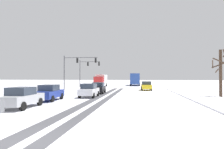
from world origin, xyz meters
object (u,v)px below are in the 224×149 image
traffic_signal_near_left (76,65)px  traffic_signal_far_left (87,68)px  bare_tree_sidewalk_mid (221,70)px  car_yellow_cab_lead (146,86)px  car_blue_fourth (49,93)px  car_black_second (98,88)px  bus_oncoming (135,78)px  box_truck_delivery (101,80)px  car_white_third (89,90)px  car_silver_fifth (22,97)px

traffic_signal_near_left → traffic_signal_far_left: same height
traffic_signal_far_left → bare_tree_sidewalk_mid: traffic_signal_far_left is taller
traffic_signal_near_left → car_yellow_cab_lead: bearing=1.4°
car_blue_fourth → traffic_signal_near_left: bearing=99.4°
car_yellow_cab_lead → car_black_second: 10.63m
bus_oncoming → box_truck_delivery: (-8.19, -9.53, -0.36)m
car_yellow_cab_lead → car_white_third: bearing=-119.0°
car_blue_fourth → bare_tree_sidewalk_mid: size_ratio=0.72×
bare_tree_sidewalk_mid → box_truck_delivery: bearing=130.7°
car_black_second → box_truck_delivery: (-3.32, 18.83, 0.82)m
traffic_signal_near_left → bare_tree_sidewalk_mid: bearing=-26.3°
traffic_signal_far_left → car_silver_fifth: (3.35, -31.41, -3.78)m
traffic_signal_far_left → car_black_second: size_ratio=1.55×
car_black_second → car_silver_fifth: size_ratio=1.01×
car_blue_fourth → box_truck_delivery: bearing=90.3°
traffic_signal_far_left → box_truck_delivery: bearing=24.7°
traffic_signal_near_left → traffic_signal_far_left: 9.94m
traffic_signal_near_left → bare_tree_sidewalk_mid: size_ratio=1.12×
traffic_signal_far_left → car_silver_fifth: traffic_signal_far_left is taller
traffic_signal_far_left → car_black_second: (6.50, -17.37, -3.78)m
car_yellow_cab_lead → car_blue_fourth: size_ratio=0.99×
car_yellow_cab_lead → car_black_second: (-7.26, -7.76, 0.00)m
car_white_third → car_blue_fourth: bearing=-129.2°
car_black_second → bare_tree_sidewalk_mid: bare_tree_sidewalk_mid is taller
traffic_signal_near_left → box_truck_delivery: (2.63, 11.38, -3.03)m
car_yellow_cab_lead → bare_tree_sidewalk_mid: size_ratio=0.71×
car_black_second → bus_oncoming: 28.80m
car_black_second → bare_tree_sidewalk_mid: bearing=-11.8°
car_white_third → car_blue_fourth: 5.01m
traffic_signal_far_left → car_yellow_cab_lead: bearing=-34.9°
car_black_second → box_truck_delivery: size_ratio=0.56×
car_black_second → traffic_signal_far_left: bearing=110.5°
car_silver_fifth → box_truck_delivery: box_truck_delivery is taller
bus_oncoming → box_truck_delivery: bearing=-130.7°
traffic_signal_far_left → car_white_third: size_ratio=1.58×
box_truck_delivery → traffic_signal_far_left: bearing=-155.3°
car_yellow_cab_lead → car_silver_fifth: same height
car_yellow_cab_lead → bare_tree_sidewalk_mid: (8.39, -11.02, 2.39)m
traffic_signal_near_left → car_blue_fourth: traffic_signal_near_left is taller
car_white_third → car_blue_fourth: size_ratio=0.99×
traffic_signal_near_left → car_white_third: size_ratio=1.59×
car_blue_fourth → bare_tree_sidewalk_mid: bearing=17.7°
car_yellow_cab_lead → bus_oncoming: 20.77m
car_black_second → car_white_third: bearing=-90.2°
box_truck_delivery → bare_tree_sidewalk_mid: (18.98, -22.09, 1.57)m
car_silver_fifth → bare_tree_sidewalk_mid: bare_tree_sidewalk_mid is taller
box_truck_delivery → bare_tree_sidewalk_mid: bare_tree_sidewalk_mid is taller
car_black_second → car_silver_fifth: same height
traffic_signal_far_left → car_white_third: bearing=-74.1°
car_yellow_cab_lead → traffic_signal_far_left: bearing=145.1°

